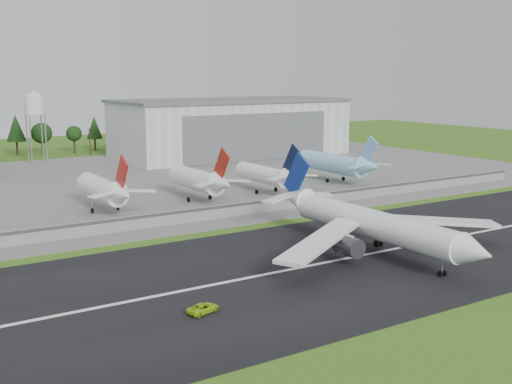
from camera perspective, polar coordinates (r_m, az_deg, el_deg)
ground at (r=114.41m, az=7.20°, el=-7.92°), size 600.00×600.00×0.00m
runway at (r=121.86m, az=4.18°, el=-6.69°), size 320.00×60.00×0.10m
runway_centerline at (r=121.84m, az=4.18°, el=-6.67°), size 220.00×1.00×0.02m
apron at (r=217.82m, az=-13.38°, el=0.66°), size 320.00×150.00×0.10m
blast_fence at (r=158.53m, az=-5.58°, el=-2.04°), size 240.00×0.61×3.50m
hangar_east at (r=288.26m, az=-2.27°, el=5.77°), size 102.00×47.00×25.20m
water_tower at (r=276.15m, az=-19.10°, el=7.49°), size 8.40×8.40×29.40m
utility_poles at (r=293.86m, az=-18.57°, el=2.85°), size 230.00×3.00×12.00m
treeline at (r=308.34m, az=-19.25°, el=3.14°), size 320.00×16.00×22.00m
main_airliner at (r=131.19m, az=10.49°, el=-3.41°), size 57.29×59.05×18.17m
ground_vehicle at (r=99.32m, az=-4.72°, el=-10.24°), size 5.85×3.87×1.49m
parked_jet_red_a at (r=171.68m, az=-13.18°, el=0.20°), size 7.36×31.29×16.76m
parked_jet_red_b at (r=182.68m, az=-4.88°, el=1.06°), size 7.36×31.29×16.82m
parked_jet_navy at (r=194.34m, az=1.17°, el=1.55°), size 7.36×31.29×16.45m
parked_jet_skyblue at (r=216.97m, az=7.34°, el=2.53°), size 7.36×37.29×17.03m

